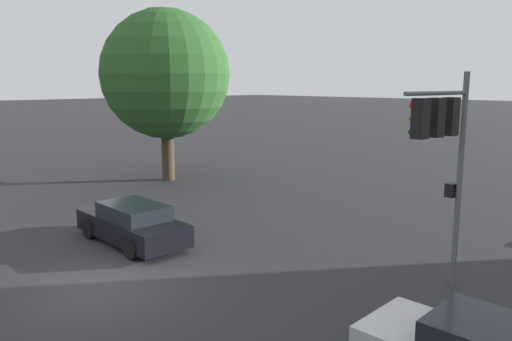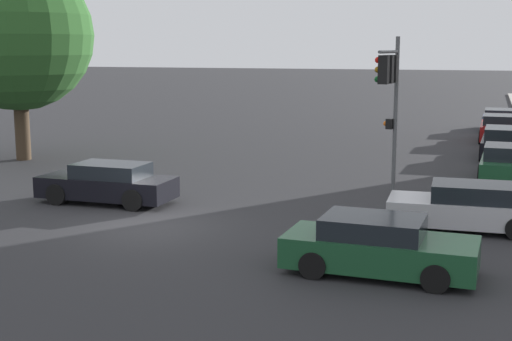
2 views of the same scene
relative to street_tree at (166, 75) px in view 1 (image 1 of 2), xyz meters
name	(u,v)px [view 1 (image 1 of 2)]	position (x,y,z in m)	size (l,w,h in m)	color
ground_plane	(100,287)	(10.84, -9.39, -5.55)	(300.00, 300.00, 0.00)	#28282B
street_tree	(166,75)	(0.00, 0.00, 0.00)	(6.68, 6.68, 8.91)	#423323
traffic_signal	(441,137)	(16.83, -3.59, -1.68)	(0.59, 2.56, 5.39)	#515456
crossing_car_1	(132,224)	(8.25, -6.94, -4.91)	(4.45, 1.84, 1.32)	black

